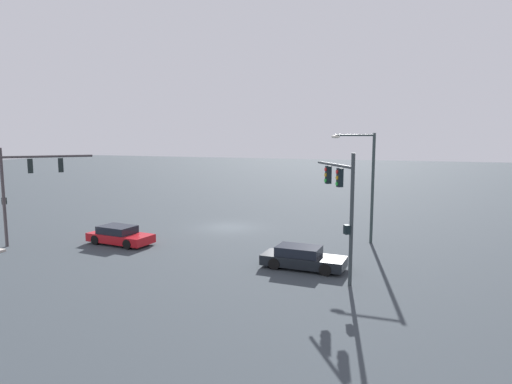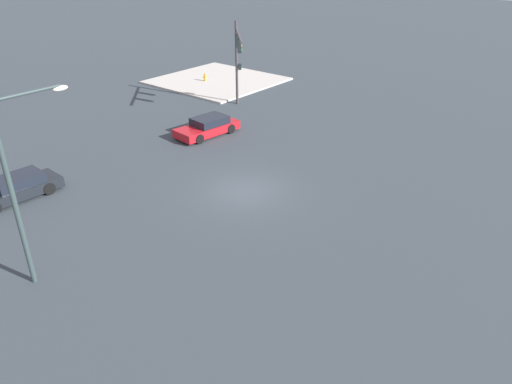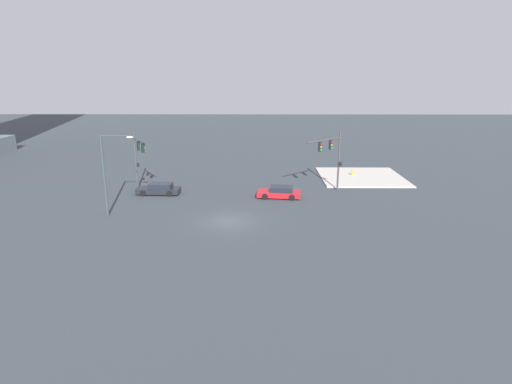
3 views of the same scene
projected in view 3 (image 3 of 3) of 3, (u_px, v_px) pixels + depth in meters
ground_plane at (229, 221)px, 36.99m from camera, size 206.16×206.16×0.00m
sidewalk_corner at (361, 177)px, 52.71m from camera, size 10.26×10.04×0.15m
traffic_signal_near_corner at (138, 153)px, 45.08m from camera, size 4.25×2.55×6.39m
traffic_signal_opposite_side at (332, 153)px, 44.86m from camera, size 4.04×4.31×6.43m
streetlamp_curved_arm at (108, 168)px, 37.26m from camera, size 0.30×2.94×7.37m
sedan_car_approaching at (280, 192)px, 43.89m from camera, size 2.33×4.60×1.21m
sedan_car_waiting_far at (159, 189)px, 45.14m from camera, size 1.99×4.59×1.21m
fire_hydrant_on_curb at (352, 173)px, 53.15m from camera, size 0.33×0.22×0.71m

